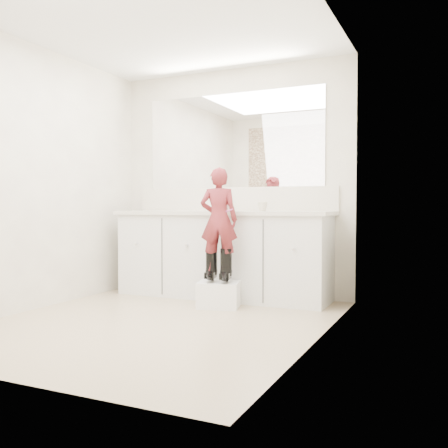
% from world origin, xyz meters
% --- Properties ---
extents(floor, '(3.00, 3.00, 0.00)m').
position_xyz_m(floor, '(0.00, 0.00, 0.00)').
color(floor, '#968462').
rests_on(floor, ground).
extents(ceiling, '(3.00, 3.00, 0.00)m').
position_xyz_m(ceiling, '(0.00, 0.00, 2.40)').
color(ceiling, white).
rests_on(ceiling, wall_back).
extents(wall_back, '(2.60, 0.00, 2.60)m').
position_xyz_m(wall_back, '(0.00, 1.50, 1.20)').
color(wall_back, '#C1B3A4').
rests_on(wall_back, floor).
extents(wall_front, '(2.60, 0.00, 2.60)m').
position_xyz_m(wall_front, '(0.00, -1.50, 1.20)').
color(wall_front, '#C1B3A4').
rests_on(wall_front, floor).
extents(wall_left, '(0.00, 3.00, 3.00)m').
position_xyz_m(wall_left, '(-1.30, 0.00, 1.20)').
color(wall_left, '#C1B3A4').
rests_on(wall_left, floor).
extents(wall_right, '(0.00, 3.00, 3.00)m').
position_xyz_m(wall_right, '(1.30, 0.00, 1.20)').
color(wall_right, '#C1B3A4').
rests_on(wall_right, floor).
extents(vanity_cabinet, '(2.20, 0.55, 0.85)m').
position_xyz_m(vanity_cabinet, '(0.00, 1.23, 0.42)').
color(vanity_cabinet, silver).
rests_on(vanity_cabinet, floor).
extents(countertop, '(2.28, 0.58, 0.04)m').
position_xyz_m(countertop, '(0.00, 1.21, 0.87)').
color(countertop, beige).
rests_on(countertop, vanity_cabinet).
extents(backsplash, '(2.28, 0.03, 0.25)m').
position_xyz_m(backsplash, '(0.00, 1.49, 1.02)').
color(backsplash, beige).
rests_on(backsplash, countertop).
extents(mirror, '(2.00, 0.02, 1.00)m').
position_xyz_m(mirror, '(0.00, 1.49, 1.64)').
color(mirror, white).
rests_on(mirror, wall_back).
extents(dot_panel, '(2.00, 0.01, 1.20)m').
position_xyz_m(dot_panel, '(0.00, -1.49, 1.65)').
color(dot_panel, '#472819').
rests_on(dot_panel, wall_front).
extents(faucet, '(0.08, 0.08, 0.10)m').
position_xyz_m(faucet, '(0.00, 1.38, 0.94)').
color(faucet, silver).
rests_on(faucet, countertop).
extents(cup, '(0.13, 0.13, 0.09)m').
position_xyz_m(cup, '(0.43, 1.26, 0.94)').
color(cup, beige).
rests_on(cup, countertop).
extents(soap_bottle, '(0.12, 0.12, 0.20)m').
position_xyz_m(soap_bottle, '(-0.16, 1.28, 0.99)').
color(soap_bottle, silver).
rests_on(soap_bottle, countertop).
extents(step_stool, '(0.44, 0.40, 0.24)m').
position_xyz_m(step_stool, '(0.19, 0.75, 0.12)').
color(step_stool, white).
rests_on(step_stool, floor).
extents(boot_left, '(0.16, 0.23, 0.31)m').
position_xyz_m(boot_left, '(0.11, 0.75, 0.39)').
color(boot_left, black).
rests_on(boot_left, step_stool).
extents(boot_right, '(0.16, 0.23, 0.31)m').
position_xyz_m(boot_right, '(0.26, 0.75, 0.39)').
color(boot_right, black).
rests_on(boot_right, step_stool).
extents(toddler, '(0.40, 0.31, 0.95)m').
position_xyz_m(toddler, '(0.19, 0.75, 0.82)').
color(toddler, '#B5373F').
rests_on(toddler, step_stool).
extents(toothbrush, '(0.13, 0.05, 0.06)m').
position_xyz_m(toothbrush, '(0.26, 0.75, 0.89)').
color(toothbrush, '#CA4E93').
rests_on(toothbrush, toddler).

